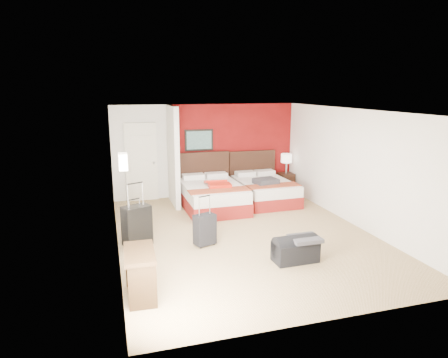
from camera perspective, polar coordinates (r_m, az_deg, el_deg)
name	(u,v)px	position (r m, az deg, el deg)	size (l,w,h in m)	color
ground	(244,234)	(8.31, 2.90, -7.84)	(6.50, 6.50, 0.00)	tan
room_walls	(164,165)	(8.98, -8.52, 1.96)	(5.02, 6.52, 2.50)	silver
red_accent_panel	(232,149)	(11.20, 1.17, 4.21)	(3.50, 0.04, 2.50)	maroon
partition_wall	(173,156)	(10.20, -7.20, 3.26)	(0.12, 1.20, 2.50)	silver
entry_door	(141,162)	(10.73, -11.64, 2.35)	(0.82, 0.06, 2.05)	silver
bed_left	(213,197)	(9.93, -1.63, -2.52)	(1.40, 2.00, 0.60)	white
bed_right	(265,191)	(10.57, 5.80, -1.75)	(1.30, 1.86, 0.56)	white
red_suitcase_open	(218,184)	(9.78, -0.93, -0.67)	(0.53, 0.73, 0.09)	red
jacket_bundle	(266,181)	(10.18, 5.96, -0.32)	(0.56, 0.45, 0.13)	#37363B
nightstand	(286,183)	(11.60, 8.74, -0.52)	(0.40, 0.40, 0.56)	black
table_lamp	(286,164)	(11.49, 8.83, 2.18)	(0.31, 0.31, 0.55)	white
suitcase_black	(137,227)	(7.77, -12.24, -6.65)	(0.50, 0.31, 0.75)	black
suitcase_charcoal	(205,231)	(7.66, -2.75, -7.35)	(0.39, 0.24, 0.58)	black
suitcase_navy	(136,231)	(7.91, -12.40, -7.26)	(0.37, 0.22, 0.51)	black
duffel_bag	(295,251)	(7.13, 10.08, -9.98)	(0.75, 0.40, 0.38)	black
jacket_draped	(305,239)	(7.07, 11.43, -8.28)	(0.50, 0.43, 0.07)	#3C3B41
desk	(140,274)	(5.98, -11.78, -13.07)	(0.42, 0.84, 0.70)	black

